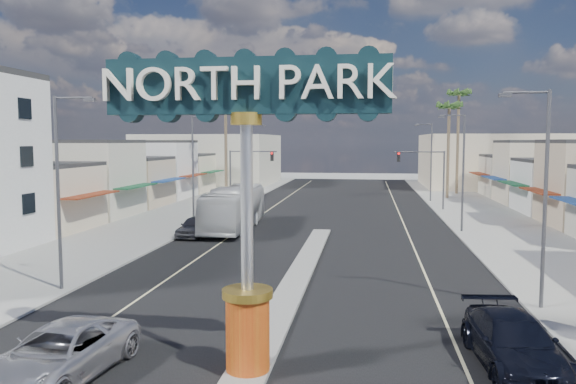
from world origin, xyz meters
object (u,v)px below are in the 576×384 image
(streetlight_l_far, at_px, (251,157))
(streetlight_r_mid, at_px, (461,166))
(palm_left_far, at_px, (225,102))
(palm_right_mid, at_px, (449,111))
(city_bus, at_px, (234,208))
(streetlight_r_far, at_px, (430,158))
(car_parked_left, at_px, (195,226))
(streetlight_l_mid, at_px, (195,165))
(suv_right, at_px, (513,342))
(traffic_signal_right, at_px, (425,168))
(suv_left, at_px, (59,354))
(streetlight_r_near, at_px, (541,188))
(gateway_sign, at_px, (247,177))
(palm_right_far, at_px, (459,99))
(streetlight_l_near, at_px, (61,183))
(traffic_signal_left, at_px, (247,167))

(streetlight_l_far, relative_size, streetlight_r_mid, 1.00)
(palm_left_far, distance_m, palm_right_mid, 26.70)
(city_bus, bearing_deg, palm_left_far, 105.02)
(streetlight_r_far, bearing_deg, car_parked_left, -126.10)
(streetlight_l_mid, distance_m, palm_right_mid, 35.44)
(streetlight_l_far, distance_m, suv_right, 51.88)
(traffic_signal_right, bearing_deg, suv_left, -108.67)
(streetlight_r_near, xyz_separation_m, palm_right_mid, (2.57, 46.00, 5.54))
(city_bus, bearing_deg, streetlight_r_far, 51.57)
(streetlight_r_near, relative_size, palm_right_mid, 0.74)
(gateway_sign, distance_m, palm_right_far, 62.20)
(streetlight_r_near, bearing_deg, streetlight_r_mid, 90.00)
(palm_right_far, bearing_deg, streetlight_r_near, -95.02)
(gateway_sign, xyz_separation_m, palm_left_far, (-13.00, 48.02, 5.57))
(streetlight_l_near, relative_size, streetlight_l_far, 1.00)
(traffic_signal_left, height_order, streetlight_l_far, streetlight_l_far)
(streetlight_r_near, height_order, palm_right_mid, palm_right_mid)
(streetlight_l_near, bearing_deg, streetlight_l_mid, 90.00)
(streetlight_r_far, distance_m, palm_left_far, 24.38)
(suv_right, bearing_deg, streetlight_r_far, 82.41)
(gateway_sign, distance_m, palm_left_far, 50.06)
(traffic_signal_left, bearing_deg, traffic_signal_right, 0.00)
(streetlight_r_near, bearing_deg, city_bus, 132.28)
(streetlight_l_far, bearing_deg, city_bus, -81.45)
(traffic_signal_right, height_order, palm_left_far, palm_left_far)
(gateway_sign, relative_size, traffic_signal_right, 1.53)
(suv_left, bearing_deg, streetlight_r_mid, 67.46)
(traffic_signal_left, height_order, palm_right_far, palm_right_far)
(suv_left, xyz_separation_m, city_bus, (-1.63, 28.28, 0.91))
(gateway_sign, relative_size, city_bus, 0.76)
(gateway_sign, bearing_deg, palm_left_far, 105.15)
(streetlight_r_mid, bearing_deg, gateway_sign, -110.42)
(palm_right_mid, relative_size, suv_left, 2.17)
(streetlight_r_near, relative_size, palm_left_far, 0.69)
(streetlight_r_near, distance_m, palm_left_far, 46.80)
(traffic_signal_left, relative_size, palm_right_mid, 0.50)
(traffic_signal_left, bearing_deg, city_bus, -81.61)
(palm_right_far, xyz_separation_m, city_bus, (-22.00, -32.83, -10.70))
(city_bus, bearing_deg, traffic_signal_left, 97.33)
(streetlight_l_mid, xyz_separation_m, streetlight_l_far, (0.00, 22.00, 0.00))
(streetlight_r_near, relative_size, streetlight_r_far, 1.00)
(streetlight_r_near, bearing_deg, palm_left_far, 120.36)
(palm_right_mid, relative_size, city_bus, 1.00)
(car_parked_left, height_order, city_bus, city_bus)
(suv_left, bearing_deg, streetlight_r_near, 35.91)
(gateway_sign, bearing_deg, palm_right_far, 75.97)
(streetlight_l_far, height_order, palm_left_far, palm_left_far)
(streetlight_l_mid, xyz_separation_m, streetlight_r_mid, (20.87, 0.00, 0.00))
(streetlight_l_mid, relative_size, suv_left, 1.61)
(streetlight_l_far, bearing_deg, gateway_sign, -78.22)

